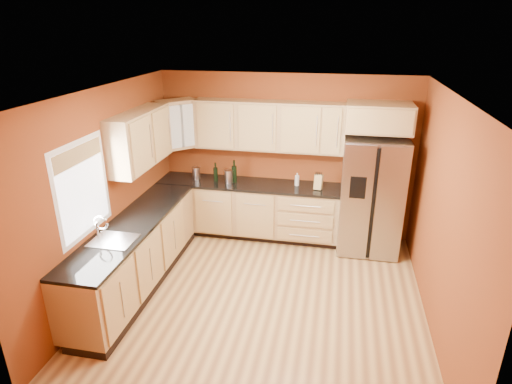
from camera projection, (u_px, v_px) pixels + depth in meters
floor at (262, 298)px, 5.49m from camera, size 4.00×4.00×0.00m
ceiling at (264, 93)px, 4.53m from camera, size 4.00×4.00×0.00m
wall_back at (286, 157)px, 6.83m from camera, size 4.00×0.04×2.60m
wall_front at (215, 310)px, 3.19m from camera, size 4.00×0.04×2.60m
wall_left at (107, 193)px, 5.38m from camera, size 0.04×4.00×2.60m
wall_right at (444, 220)px, 4.65m from camera, size 0.04×4.00×2.60m
base_cabinets_back at (248, 210)px, 6.98m from camera, size 2.90×0.60×0.88m
base_cabinets_left at (136, 255)px, 5.64m from camera, size 0.60×2.80×0.88m
countertop_back at (248, 184)px, 6.80m from camera, size 2.90×0.62×0.04m
countertop_left at (133, 224)px, 5.47m from camera, size 0.62×2.80×0.04m
upper_cabinets_back at (269, 126)px, 6.53m from camera, size 2.30×0.33×0.75m
upper_cabinets_left at (140, 139)px, 5.81m from camera, size 0.33×1.35×0.75m
corner_upper_cabinet at (177, 124)px, 6.64m from camera, size 0.67×0.67×0.75m
over_fridge_cabinet at (379, 117)px, 6.04m from camera, size 0.92×0.60×0.40m
refrigerator at (371, 195)px, 6.40m from camera, size 0.90×0.75×1.78m
window at (83, 189)px, 4.82m from camera, size 0.03×0.90×1.00m
sink_faucet at (112, 229)px, 4.95m from camera, size 0.50×0.42×0.30m
canister_left at (196, 173)px, 6.94m from camera, size 0.15×0.15×0.20m
canister_right at (229, 177)px, 6.77m from camera, size 0.14×0.14×0.21m
wine_bottle_a at (216, 172)px, 6.83m from camera, size 0.08×0.08×0.31m
wine_bottle_b at (234, 171)px, 6.77m from camera, size 0.09×0.09×0.36m
knife_block at (318, 182)px, 6.51m from camera, size 0.13×0.12×0.23m
soap_dispenser at (297, 179)px, 6.66m from camera, size 0.08×0.08×0.20m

